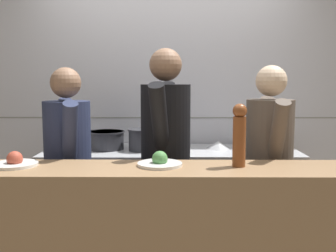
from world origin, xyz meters
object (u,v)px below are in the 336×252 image
at_px(oven_range, 107,199).
at_px(sauce_pot, 106,140).
at_px(pepper_mill, 239,134).
at_px(plated_dish_main, 15,162).
at_px(chef_line, 269,168).
at_px(chefs_knife, 251,151).
at_px(chef_head_cook, 68,169).
at_px(chef_sous, 166,157).
at_px(stock_pot, 68,141).
at_px(plated_dish_appetiser, 160,162).
at_px(mixing_bowl_steel, 218,145).
at_px(braising_pot, 143,139).

bearing_deg(oven_range, sauce_pot, 95.53).
xyz_separation_m(sauce_pot, pepper_mill, (0.97, -1.17, 0.21)).
distance_m(plated_dish_main, chef_line, 1.67).
bearing_deg(chefs_knife, pepper_mill, -105.10).
bearing_deg(chef_head_cook, plated_dish_main, -132.84).
distance_m(sauce_pot, pepper_mill, 1.54).
height_order(chef_sous, chef_line, chef_sous).
distance_m(chefs_knife, chef_sous, 0.91).
bearing_deg(chefs_knife, stock_pot, 178.42).
xyz_separation_m(oven_range, chef_sous, (0.53, -0.64, 0.51)).
bearing_deg(chefs_knife, sauce_pot, 174.96).
height_order(pepper_mill, chef_line, chef_line).
xyz_separation_m(plated_dish_appetiser, chef_sous, (0.03, 0.50, -0.07)).
bearing_deg(chef_line, stock_pot, 157.43).
height_order(mixing_bowl_steel, chef_head_cook, chef_head_cook).
bearing_deg(plated_dish_appetiser, chefs_knife, 54.44).
height_order(oven_range, pepper_mill, pepper_mill).
bearing_deg(braising_pot, pepper_mill, -60.06).
bearing_deg(chefs_knife, braising_pot, 176.92).
relative_size(sauce_pot, chef_head_cook, 0.20).
bearing_deg(mixing_bowl_steel, oven_range, -176.20).
bearing_deg(pepper_mill, chef_head_cook, 157.84).
height_order(mixing_bowl_steel, chef_sous, chef_sous).
bearing_deg(pepper_mill, braising_pot, 119.94).
relative_size(mixing_bowl_steel, chef_line, 0.13).
relative_size(pepper_mill, chef_head_cook, 0.23).
height_order(braising_pot, chef_head_cook, chef_head_cook).
bearing_deg(mixing_bowl_steel, stock_pot, -175.11).
height_order(chef_head_cook, chef_line, chef_line).
xyz_separation_m(sauce_pot, chef_line, (1.26, -0.72, -0.09)).
relative_size(chef_head_cook, chef_line, 0.99).
distance_m(mixing_bowl_steel, chef_head_cook, 1.38).
distance_m(chefs_knife, chef_head_cook, 1.53).
bearing_deg(plated_dish_appetiser, sauce_pot, 113.66).
height_order(sauce_pot, chefs_knife, sauce_pot).
bearing_deg(plated_dish_main, oven_range, 73.20).
xyz_separation_m(oven_range, braising_pot, (0.32, -0.04, 0.55)).
relative_size(oven_range, braising_pot, 4.10).
relative_size(pepper_mill, chef_sous, 0.21).
bearing_deg(mixing_bowl_steel, braising_pot, -170.96).
bearing_deg(braising_pot, stock_pot, -179.44).
distance_m(plated_dish_appetiser, pepper_mill, 0.49).
bearing_deg(mixing_bowl_steel, plated_dish_main, -137.78).
bearing_deg(chef_line, mixing_bowl_steel, 108.91).
relative_size(stock_pot, pepper_mill, 0.78).
relative_size(stock_pot, sauce_pot, 0.88).
bearing_deg(mixing_bowl_steel, sauce_pot, -177.38).
distance_m(stock_pot, chef_sous, 1.04).
xyz_separation_m(mixing_bowl_steel, plated_dish_main, (-1.34, -1.22, 0.09)).
bearing_deg(plated_dish_appetiser, chef_sous, 87.03).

